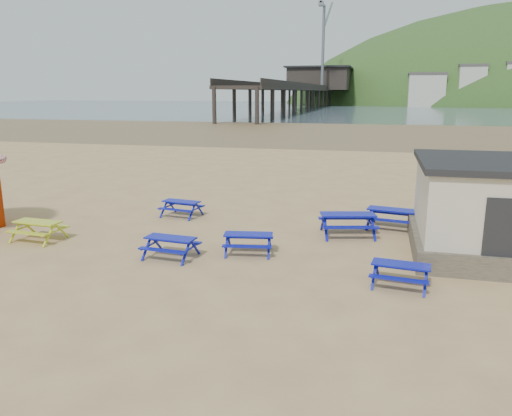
# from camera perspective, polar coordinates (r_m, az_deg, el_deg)

# --- Properties ---
(ground) EXTENTS (400.00, 400.00, 0.00)m
(ground) POSITION_cam_1_polar(r_m,az_deg,el_deg) (17.97, -4.76, -3.96)
(ground) COLOR tan
(ground) RESTS_ON ground
(wet_sand) EXTENTS (400.00, 400.00, 0.00)m
(wet_sand) POSITION_cam_1_polar(r_m,az_deg,el_deg) (71.67, 9.47, 8.74)
(wet_sand) COLOR brown
(wet_sand) RESTS_ON ground
(sea) EXTENTS (400.00, 400.00, 0.00)m
(sea) POSITION_cam_1_polar(r_m,az_deg,el_deg) (186.42, 12.36, 11.22)
(sea) COLOR #4B5E6B
(sea) RESTS_ON ground
(picnic_table_blue_a) EXTENTS (1.80, 1.53, 0.68)m
(picnic_table_blue_a) POSITION_cam_1_polar(r_m,az_deg,el_deg) (21.83, -8.50, -0.06)
(picnic_table_blue_a) COLOR #0623A4
(picnic_table_blue_a) RESTS_ON ground
(picnic_table_blue_b) EXTENTS (2.35, 2.06, 0.85)m
(picnic_table_blue_b) POSITION_cam_1_polar(r_m,az_deg,el_deg) (18.98, 10.42, -1.88)
(picnic_table_blue_b) COLOR #0623A4
(picnic_table_blue_b) RESTS_ON ground
(picnic_table_blue_c) EXTENTS (2.11, 1.82, 0.78)m
(picnic_table_blue_c) POSITION_cam_1_polar(r_m,az_deg,el_deg) (20.38, 15.24, -1.18)
(picnic_table_blue_c) COLOR #0623A4
(picnic_table_blue_c) RESTS_ON ground
(picnic_table_blue_d) EXTENTS (1.76, 1.47, 0.69)m
(picnic_table_blue_d) POSITION_cam_1_polar(r_m,az_deg,el_deg) (16.47, -9.71, -4.46)
(picnic_table_blue_d) COLOR #0623A4
(picnic_table_blue_d) RESTS_ON ground
(picnic_table_blue_e) EXTENTS (1.80, 1.54, 0.68)m
(picnic_table_blue_e) POSITION_cam_1_polar(r_m,az_deg,el_deg) (16.67, -0.88, -4.07)
(picnic_table_blue_e) COLOR #0623A4
(picnic_table_blue_e) RESTS_ON ground
(picnic_table_blue_f) EXTENTS (1.71, 1.45, 0.65)m
(picnic_table_blue_f) POSITION_cam_1_polar(r_m,az_deg,el_deg) (14.49, 16.16, -7.35)
(picnic_table_blue_f) COLOR #0623A4
(picnic_table_blue_f) RESTS_ON ground
(picnic_table_yellow) EXTENTS (1.81, 1.50, 0.72)m
(picnic_table_yellow) POSITION_cam_1_polar(r_m,az_deg,el_deg) (19.74, -23.61, -2.39)
(picnic_table_yellow) COLOR #ACCE15
(picnic_table_yellow) RESTS_ON ground
(pier) EXTENTS (24.00, 220.00, 39.29)m
(pier) POSITION_cam_1_polar(r_m,az_deg,el_deg) (195.91, 7.12, 13.09)
(pier) COLOR black
(pier) RESTS_ON ground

